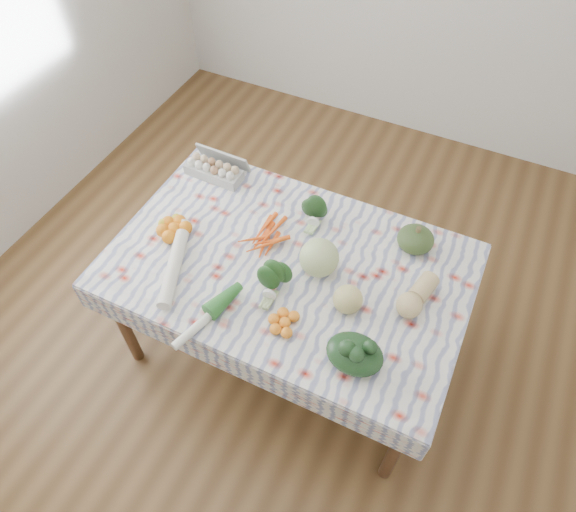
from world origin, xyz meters
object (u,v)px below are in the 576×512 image
at_px(egg_carton, 214,171).
at_px(kabocha_squash, 416,239).
at_px(cabbage, 319,258).
at_px(dining_table, 288,274).
at_px(butternut_squash, 417,295).
at_px(grapefruit, 348,299).

distance_m(egg_carton, kabocha_squash, 1.11).
bearing_deg(kabocha_squash, cabbage, -137.74).
height_order(dining_table, butternut_squash, butternut_squash).
bearing_deg(butternut_squash, egg_carton, 179.02).
bearing_deg(butternut_squash, kabocha_squash, 121.82).
distance_m(cabbage, butternut_squash, 0.46).
xyz_separation_m(dining_table, egg_carton, (-0.62, 0.36, 0.13)).
distance_m(dining_table, butternut_squash, 0.61).
relative_size(butternut_squash, grapefruit, 1.89).
xyz_separation_m(dining_table, cabbage, (0.14, 0.03, 0.17)).
relative_size(egg_carton, kabocha_squash, 1.80).
relative_size(dining_table, grapefruit, 12.42).
height_order(dining_table, grapefruit, grapefruit).
bearing_deg(cabbage, egg_carton, 156.06).
xyz_separation_m(egg_carton, butternut_squash, (1.21, -0.31, 0.01)).
bearing_deg(dining_table, egg_carton, 149.32).
height_order(dining_table, egg_carton, egg_carton).
height_order(egg_carton, grapefruit, grapefruit).
distance_m(egg_carton, grapefruit, 1.06).
xyz_separation_m(egg_carton, grapefruit, (0.95, -0.47, 0.02)).
bearing_deg(grapefruit, egg_carton, 153.57).
bearing_deg(dining_table, butternut_squash, 4.95).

